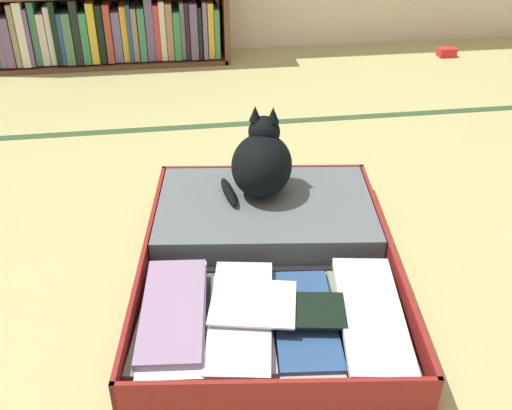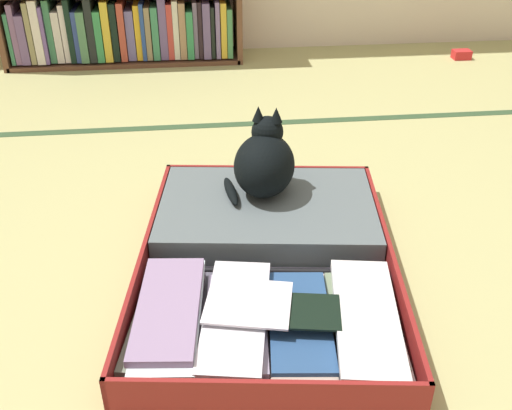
# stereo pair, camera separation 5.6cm
# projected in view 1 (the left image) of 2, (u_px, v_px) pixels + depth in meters

# --- Properties ---
(ground_plane) EXTENTS (10.00, 10.00, 0.00)m
(ground_plane) POSITION_uv_depth(u_px,v_px,m) (249.00, 318.00, 1.59)
(ground_plane) COLOR tan
(tatami_border) EXTENTS (4.80, 0.05, 0.00)m
(tatami_border) POSITION_uv_depth(u_px,v_px,m) (210.00, 126.00, 2.65)
(tatami_border) COLOR #304B2E
(tatami_border) RESTS_ON ground_plane
(open_suitcase) EXTENTS (0.83, 1.08, 0.10)m
(open_suitcase) POSITION_uv_depth(u_px,v_px,m) (266.00, 251.00, 1.76)
(open_suitcase) COLOR maroon
(open_suitcase) RESTS_ON ground_plane
(black_cat) EXTENTS (0.26, 0.28, 0.28)m
(black_cat) POSITION_uv_depth(u_px,v_px,m) (262.00, 162.00, 1.90)
(black_cat) COLOR black
(black_cat) RESTS_ON open_suitcase
(small_red_pouch) EXTENTS (0.10, 0.07, 0.05)m
(small_red_pouch) POSITION_uv_depth(u_px,v_px,m) (447.00, 52.00, 3.50)
(small_red_pouch) COLOR red
(small_red_pouch) RESTS_ON ground_plane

